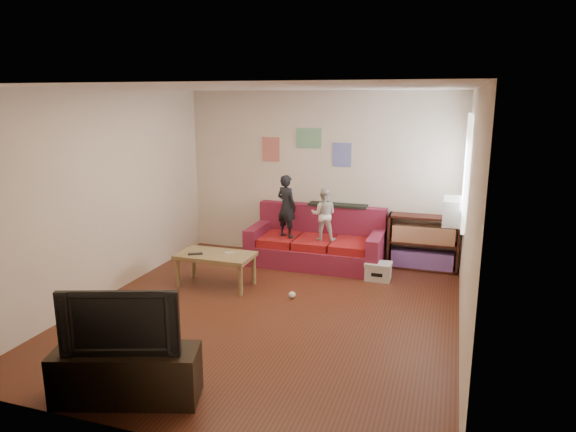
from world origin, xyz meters
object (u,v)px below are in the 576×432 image
(sofa, at_px, (317,244))
(child_b, at_px, (324,214))
(tv_stand, at_px, (127,375))
(file_box, at_px, (378,271))
(television, at_px, (122,319))
(child_a, at_px, (286,206))
(coffee_table, at_px, (216,258))
(bookshelf, at_px, (423,245))

(sofa, distance_m, child_b, 0.58)
(tv_stand, bearing_deg, child_b, 62.27)
(sofa, bearing_deg, child_b, -49.27)
(file_box, bearing_deg, child_b, 161.47)
(child_b, relative_size, television, 0.80)
(child_b, xyz_separation_m, tv_stand, (-0.74, -4.02, -0.61))
(sofa, distance_m, tv_stand, 4.24)
(child_a, bearing_deg, child_b, -155.65)
(coffee_table, height_order, file_box, coffee_table)
(sofa, xyz_separation_m, bookshelf, (1.62, 0.23, 0.07))
(bookshelf, xyz_separation_m, tv_stand, (-2.22, -4.42, -0.14))
(child_a, height_order, tv_stand, child_a)
(sofa, height_order, child_b, child_b)
(child_b, height_order, tv_stand, child_b)
(child_a, xyz_separation_m, television, (-0.14, -4.02, -0.17))
(coffee_table, bearing_deg, tv_stand, -80.11)
(child_a, distance_m, child_b, 0.61)
(tv_stand, bearing_deg, child_a, 70.70)
(bookshelf, height_order, file_box, bookshelf)
(bookshelf, bearing_deg, sofa, -171.99)
(child_b, relative_size, file_box, 2.16)
(bookshelf, xyz_separation_m, television, (-2.22, -4.42, 0.39))
(child_b, xyz_separation_m, file_box, (0.90, -0.30, -0.71))
(child_b, height_order, bookshelf, child_b)
(child_b, bearing_deg, sofa, -57.95)
(child_a, relative_size, child_b, 1.22)
(bookshelf, height_order, tv_stand, bookshelf)
(sofa, height_order, bookshelf, sofa)
(coffee_table, bearing_deg, sofa, 53.06)
(bookshelf, xyz_separation_m, file_box, (-0.57, -0.70, -0.24))
(sofa, distance_m, television, 4.26)
(tv_stand, bearing_deg, television, 0.00)
(file_box, bearing_deg, sofa, 155.71)
(bookshelf, bearing_deg, television, -116.65)
(sofa, xyz_separation_m, child_a, (-0.45, -0.17, 0.62))
(child_a, distance_m, bookshelf, 2.19)
(sofa, xyz_separation_m, television, (-0.60, -4.19, 0.45))
(television, bearing_deg, sofa, 62.88)
(file_box, xyz_separation_m, tv_stand, (-1.65, -3.72, 0.10))
(child_a, xyz_separation_m, tv_stand, (-0.14, -4.02, -0.70))
(sofa, relative_size, child_b, 2.58)
(child_b, distance_m, television, 4.09)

